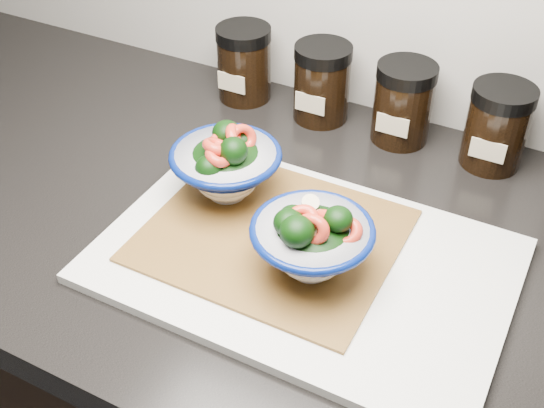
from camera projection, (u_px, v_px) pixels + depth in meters
The scene contains 9 objects.
countertop at pixel (368, 264), 0.79m from camera, with size 3.50×0.60×0.04m, color black.
cutting_board at pixel (304, 261), 0.76m from camera, with size 0.45×0.30×0.01m, color silver.
bamboo_mat at pixel (272, 235), 0.78m from camera, with size 0.28×0.24×0.00m, color olive.
bowl_left at pixel (226, 165), 0.81m from camera, with size 0.14×0.14×0.10m.
bowl_right at pixel (312, 241), 0.71m from camera, with size 0.13×0.13×0.10m.
spice_jar_a at pixel (244, 63), 1.02m from camera, with size 0.08×0.08×0.11m.
spice_jar_b at pixel (322, 83), 0.97m from camera, with size 0.08×0.08×0.11m.
spice_jar_c at pixel (403, 103), 0.93m from camera, with size 0.08×0.08×0.11m.
spice_jar_d at pixel (497, 126), 0.88m from camera, with size 0.08×0.08×0.11m.
Camera 1 is at (0.17, 0.89, 1.44)m, focal length 45.00 mm.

